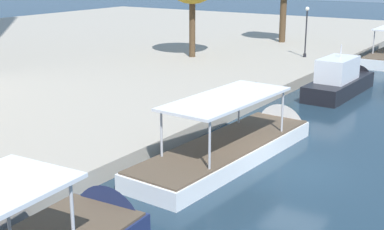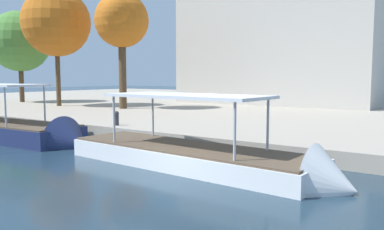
{
  "view_description": "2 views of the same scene",
  "coord_description": "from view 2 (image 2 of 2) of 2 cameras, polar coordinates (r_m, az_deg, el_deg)",
  "views": [
    {
      "loc": [
        -20.23,
        -7.96,
        8.5
      ],
      "look_at": [
        -0.42,
        5.08,
        1.79
      ],
      "focal_mm": 49.83,
      "sensor_mm": 36.0,
      "label": 1
    },
    {
      "loc": [
        8.63,
        -9.67,
        3.64
      ],
      "look_at": [
        -2.35,
        6.17,
        1.76
      ],
      "focal_mm": 36.6,
      "sensor_mm": 36.0,
      "label": 2
    }
  ],
  "objects": [
    {
      "name": "ground_plane",
      "position": [
        13.46,
        -6.86,
        -10.15
      ],
      "size": [
        220.0,
        220.0,
        0.0
      ],
      "primitive_type": "plane",
      "color": "#1E3342"
    },
    {
      "name": "dock_promenade",
      "position": [
        44.15,
        23.36,
        0.88
      ],
      "size": [
        120.0,
        55.0,
        0.74
      ],
      "primitive_type": "cube",
      "color": "#A39989",
      "rests_on": "ground_plane"
    },
    {
      "name": "tour_boat_2",
      "position": [
        15.5,
        2.45,
        -6.96
      ],
      "size": [
        12.36,
        3.6,
        4.15
      ],
      "rotation": [
        0.0,
        0.0,
        -0.05
      ],
      "color": "white",
      "rests_on": "ground_plane"
    },
    {
      "name": "mooring_bollard_1",
      "position": [
        23.82,
        -10.95,
        -0.38
      ],
      "size": [
        0.32,
        0.32,
        0.86
      ],
      "color": "#2D2D33",
      "rests_on": "dock_promenade"
    },
    {
      "name": "tree_1",
      "position": [
        49.36,
        -23.64,
        9.61
      ],
      "size": [
        6.83,
        6.83,
        10.33
      ],
      "color": "#4C3823",
      "rests_on": "dock_promenade"
    },
    {
      "name": "tree_2",
      "position": [
        36.48,
        -10.29,
        13.44
      ],
      "size": [
        4.88,
        5.0,
        10.4
      ],
      "color": "#4C3823",
      "rests_on": "dock_promenade"
    },
    {
      "name": "tree_4",
      "position": [
        41.55,
        -19.29,
        12.67
      ],
      "size": [
        6.65,
        6.65,
        11.54
      ],
      "color": "#4C3823",
      "rests_on": "dock_promenade"
    }
  ]
}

